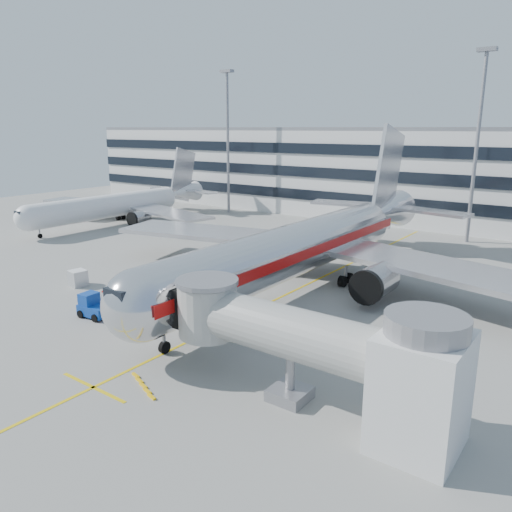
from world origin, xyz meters
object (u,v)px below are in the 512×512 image
Objects in this scene: belt_loader at (159,292)px; cargo_container_right at (78,278)px; baggage_tug at (93,307)px; ramp_worker at (168,296)px; main_jet at (308,244)px; cargo_container_left at (127,285)px; cargo_container_front at (130,296)px.

cargo_container_right is at bearing -166.58° from belt_loader.
baggage_tug is 1.66× the size of ramp_worker.
cargo_container_left is at bearing -135.49° from main_jet.
baggage_tug is 6.44m from cargo_container_left.
belt_loader reaches higher than cargo_container_left.
main_jet is 25.94× the size of cargo_container_left.
baggage_tug is at bearing -64.97° from cargo_container_left.
cargo_container_front is at bearing -2.88° from cargo_container_right.
belt_loader is at bearing 71.34° from cargo_container_front.
main_jet is at bearing 37.02° from cargo_container_right.
cargo_container_left is at bearing 115.03° from baggage_tug.
main_jet is 23.40m from cargo_container_right.
main_jet is 29.82× the size of cargo_container_right.
baggage_tug reaches higher than cargo_container_front.
baggage_tug is 1.87× the size of cargo_container_front.
main_jet reaches higher than baggage_tug.
main_jet is 33.62× the size of cargo_container_front.
baggage_tug is at bearing -118.61° from main_jet.
baggage_tug is 1.44× the size of cargo_container_left.
cargo_container_right is at bearing 152.49° from baggage_tug.
ramp_worker is (2.93, 1.90, 0.09)m from cargo_container_front.
cargo_container_left reaches higher than cargo_container_front.
main_jet is 12.39× the size of belt_loader.
baggage_tug reaches higher than cargo_container_left.
main_jet is 15.28m from belt_loader.
ramp_worker is at bearing 0.50° from cargo_container_left.
cargo_container_front is 3.49m from ramp_worker.
cargo_container_left is 5.92m from cargo_container_right.
cargo_container_front is (-10.01, -14.36, -3.47)m from main_jet.
cargo_container_left is at bearing 145.86° from cargo_container_front.
cargo_container_right is 8.48m from cargo_container_front.
main_jet reaches higher than belt_loader.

